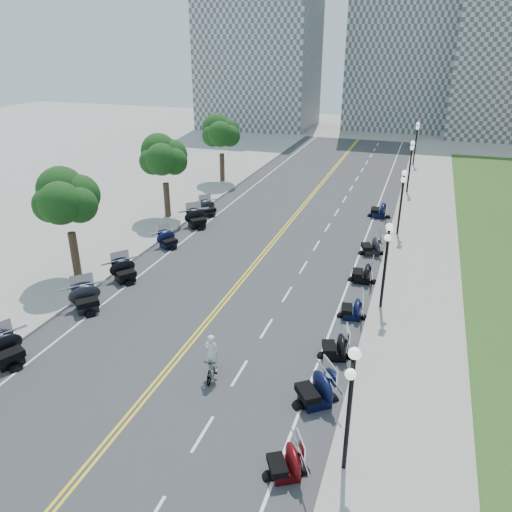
% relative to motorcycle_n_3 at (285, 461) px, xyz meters
% --- Properties ---
extents(ground, '(160.00, 160.00, 0.00)m').
position_rel_motorcycle_n_3_xyz_m(ground, '(-6.72, 8.85, -0.63)').
color(ground, gray).
extents(road, '(16.00, 90.00, 0.01)m').
position_rel_motorcycle_n_3_xyz_m(road, '(-6.72, 18.85, -0.63)').
color(road, '#333335').
rests_on(road, ground).
extents(centerline_yellow_a, '(0.12, 90.00, 0.00)m').
position_rel_motorcycle_n_3_xyz_m(centerline_yellow_a, '(-6.84, 18.85, -0.62)').
color(centerline_yellow_a, yellow).
rests_on(centerline_yellow_a, road).
extents(centerline_yellow_b, '(0.12, 90.00, 0.00)m').
position_rel_motorcycle_n_3_xyz_m(centerline_yellow_b, '(-6.60, 18.85, -0.62)').
color(centerline_yellow_b, yellow).
rests_on(centerline_yellow_b, road).
extents(edge_line_north, '(0.12, 90.00, 0.00)m').
position_rel_motorcycle_n_3_xyz_m(edge_line_north, '(-0.32, 18.85, -0.62)').
color(edge_line_north, white).
rests_on(edge_line_north, road).
extents(edge_line_south, '(0.12, 90.00, 0.00)m').
position_rel_motorcycle_n_3_xyz_m(edge_line_south, '(-13.12, 18.85, -0.62)').
color(edge_line_south, white).
rests_on(edge_line_south, road).
extents(lane_dash_4, '(0.12, 2.00, 0.00)m').
position_rel_motorcycle_n_3_xyz_m(lane_dash_4, '(-3.52, 0.85, -0.62)').
color(lane_dash_4, white).
rests_on(lane_dash_4, road).
extents(lane_dash_5, '(0.12, 2.00, 0.00)m').
position_rel_motorcycle_n_3_xyz_m(lane_dash_5, '(-3.52, 4.85, -0.62)').
color(lane_dash_5, white).
rests_on(lane_dash_5, road).
extents(lane_dash_6, '(0.12, 2.00, 0.00)m').
position_rel_motorcycle_n_3_xyz_m(lane_dash_6, '(-3.52, 8.85, -0.62)').
color(lane_dash_6, white).
rests_on(lane_dash_6, road).
extents(lane_dash_7, '(0.12, 2.00, 0.00)m').
position_rel_motorcycle_n_3_xyz_m(lane_dash_7, '(-3.52, 12.85, -0.62)').
color(lane_dash_7, white).
rests_on(lane_dash_7, road).
extents(lane_dash_8, '(0.12, 2.00, 0.00)m').
position_rel_motorcycle_n_3_xyz_m(lane_dash_8, '(-3.52, 16.85, -0.62)').
color(lane_dash_8, white).
rests_on(lane_dash_8, road).
extents(lane_dash_9, '(0.12, 2.00, 0.00)m').
position_rel_motorcycle_n_3_xyz_m(lane_dash_9, '(-3.52, 20.85, -0.62)').
color(lane_dash_9, white).
rests_on(lane_dash_9, road).
extents(lane_dash_10, '(0.12, 2.00, 0.00)m').
position_rel_motorcycle_n_3_xyz_m(lane_dash_10, '(-3.52, 24.85, -0.62)').
color(lane_dash_10, white).
rests_on(lane_dash_10, road).
extents(lane_dash_11, '(0.12, 2.00, 0.00)m').
position_rel_motorcycle_n_3_xyz_m(lane_dash_11, '(-3.52, 28.85, -0.62)').
color(lane_dash_11, white).
rests_on(lane_dash_11, road).
extents(lane_dash_12, '(0.12, 2.00, 0.00)m').
position_rel_motorcycle_n_3_xyz_m(lane_dash_12, '(-3.52, 32.85, -0.62)').
color(lane_dash_12, white).
rests_on(lane_dash_12, road).
extents(lane_dash_13, '(0.12, 2.00, 0.00)m').
position_rel_motorcycle_n_3_xyz_m(lane_dash_13, '(-3.52, 36.85, -0.62)').
color(lane_dash_13, white).
rests_on(lane_dash_13, road).
extents(lane_dash_14, '(0.12, 2.00, 0.00)m').
position_rel_motorcycle_n_3_xyz_m(lane_dash_14, '(-3.52, 40.85, -0.62)').
color(lane_dash_14, white).
rests_on(lane_dash_14, road).
extents(lane_dash_15, '(0.12, 2.00, 0.00)m').
position_rel_motorcycle_n_3_xyz_m(lane_dash_15, '(-3.52, 44.85, -0.62)').
color(lane_dash_15, white).
rests_on(lane_dash_15, road).
extents(lane_dash_16, '(0.12, 2.00, 0.00)m').
position_rel_motorcycle_n_3_xyz_m(lane_dash_16, '(-3.52, 48.85, -0.62)').
color(lane_dash_16, white).
rests_on(lane_dash_16, road).
extents(lane_dash_17, '(0.12, 2.00, 0.00)m').
position_rel_motorcycle_n_3_xyz_m(lane_dash_17, '(-3.52, 52.85, -0.62)').
color(lane_dash_17, white).
rests_on(lane_dash_17, road).
extents(lane_dash_18, '(0.12, 2.00, 0.00)m').
position_rel_motorcycle_n_3_xyz_m(lane_dash_18, '(-3.52, 56.85, -0.62)').
color(lane_dash_18, white).
rests_on(lane_dash_18, road).
extents(lane_dash_19, '(0.12, 2.00, 0.00)m').
position_rel_motorcycle_n_3_xyz_m(lane_dash_19, '(-3.52, 60.85, -0.62)').
color(lane_dash_19, white).
rests_on(lane_dash_19, road).
extents(sidewalk_north, '(5.00, 90.00, 0.15)m').
position_rel_motorcycle_n_3_xyz_m(sidewalk_north, '(3.78, 18.85, -0.56)').
color(sidewalk_north, '#9E9991').
rests_on(sidewalk_north, ground).
extents(sidewalk_south, '(5.00, 90.00, 0.15)m').
position_rel_motorcycle_n_3_xyz_m(sidewalk_south, '(-17.22, 18.85, -0.56)').
color(sidewalk_south, '#9E9991').
rests_on(sidewalk_south, ground).
extents(distant_block_a, '(18.00, 14.00, 26.00)m').
position_rel_motorcycle_n_3_xyz_m(distant_block_a, '(-24.72, 70.85, 12.37)').
color(distant_block_a, gray).
rests_on(distant_block_a, ground).
extents(distant_block_b, '(16.00, 12.00, 30.00)m').
position_rel_motorcycle_n_3_xyz_m(distant_block_b, '(-2.72, 76.85, 14.37)').
color(distant_block_b, gray).
rests_on(distant_block_b, ground).
extents(street_lamp_1, '(0.50, 1.20, 4.90)m').
position_rel_motorcycle_n_3_xyz_m(street_lamp_1, '(1.88, 0.85, 1.97)').
color(street_lamp_1, black).
rests_on(street_lamp_1, sidewalk_north).
extents(street_lamp_2, '(0.50, 1.20, 4.90)m').
position_rel_motorcycle_n_3_xyz_m(street_lamp_2, '(1.88, 12.85, 1.97)').
color(street_lamp_2, black).
rests_on(street_lamp_2, sidewalk_north).
extents(street_lamp_3, '(0.50, 1.20, 4.90)m').
position_rel_motorcycle_n_3_xyz_m(street_lamp_3, '(1.88, 24.85, 1.97)').
color(street_lamp_3, black).
rests_on(street_lamp_3, sidewalk_north).
extents(street_lamp_4, '(0.50, 1.20, 4.90)m').
position_rel_motorcycle_n_3_xyz_m(street_lamp_4, '(1.88, 36.85, 1.97)').
color(street_lamp_4, black).
rests_on(street_lamp_4, sidewalk_north).
extents(street_lamp_5, '(0.50, 1.20, 4.90)m').
position_rel_motorcycle_n_3_xyz_m(street_lamp_5, '(1.88, 48.85, 1.97)').
color(street_lamp_5, black).
rests_on(street_lamp_5, sidewalk_north).
extents(tree_2, '(4.80, 4.80, 9.20)m').
position_rel_motorcycle_n_3_xyz_m(tree_2, '(-16.72, 10.85, 4.12)').
color(tree_2, '#235619').
rests_on(tree_2, sidewalk_south).
extents(tree_3, '(4.80, 4.80, 9.20)m').
position_rel_motorcycle_n_3_xyz_m(tree_3, '(-16.72, 22.85, 4.12)').
color(tree_3, '#235619').
rests_on(tree_3, sidewalk_south).
extents(tree_4, '(4.80, 4.80, 9.20)m').
position_rel_motorcycle_n_3_xyz_m(tree_4, '(-16.72, 34.85, 4.12)').
color(tree_4, '#235619').
rests_on(tree_4, sidewalk_south).
extents(motorcycle_n_3, '(2.47, 2.47, 1.26)m').
position_rel_motorcycle_n_3_xyz_m(motorcycle_n_3, '(0.00, 0.00, 0.00)').
color(motorcycle_n_3, '#590A0C').
rests_on(motorcycle_n_3, road).
extents(motorcycle_n_4, '(3.05, 3.05, 1.52)m').
position_rel_motorcycle_n_3_xyz_m(motorcycle_n_4, '(0.14, 3.98, 0.13)').
color(motorcycle_n_4, black).
rests_on(motorcycle_n_4, road).
extents(motorcycle_n_5, '(2.34, 2.34, 1.32)m').
position_rel_motorcycle_n_3_xyz_m(motorcycle_n_5, '(0.33, 7.49, 0.03)').
color(motorcycle_n_5, black).
rests_on(motorcycle_n_5, road).
extents(motorcycle_n_6, '(2.03, 2.03, 1.25)m').
position_rel_motorcycle_n_3_xyz_m(motorcycle_n_6, '(0.51, 11.42, -0.00)').
color(motorcycle_n_6, black).
rests_on(motorcycle_n_6, road).
extents(motorcycle_n_7, '(2.05, 2.05, 1.36)m').
position_rel_motorcycle_n_3_xyz_m(motorcycle_n_7, '(0.43, 16.01, 0.05)').
color(motorcycle_n_7, black).
rests_on(motorcycle_n_7, road).
extents(motorcycle_n_8, '(2.49, 2.49, 1.37)m').
position_rel_motorcycle_n_3_xyz_m(motorcycle_n_8, '(0.41, 20.56, 0.06)').
color(motorcycle_n_8, black).
rests_on(motorcycle_n_8, road).
extents(motorcycle_n_10, '(2.18, 2.18, 1.45)m').
position_rel_motorcycle_n_3_xyz_m(motorcycle_n_10, '(0.05, 28.79, 0.10)').
color(motorcycle_n_10, black).
rests_on(motorcycle_n_10, road).
extents(motorcycle_s_4, '(2.94, 2.94, 1.54)m').
position_rel_motorcycle_n_3_xyz_m(motorcycle_s_4, '(-13.94, 2.09, 0.14)').
color(motorcycle_s_4, black).
rests_on(motorcycle_s_4, road).
extents(motorcycle_s_5, '(3.12, 3.12, 1.55)m').
position_rel_motorcycle_n_3_xyz_m(motorcycle_s_5, '(-13.57, 7.48, 0.14)').
color(motorcycle_s_5, black).
rests_on(motorcycle_s_5, road).
extents(motorcycle_s_6, '(2.91, 2.91, 1.46)m').
position_rel_motorcycle_n_3_xyz_m(motorcycle_s_6, '(-13.58, 11.34, 0.10)').
color(motorcycle_s_6, black).
rests_on(motorcycle_s_6, road).
extents(motorcycle_s_7, '(2.59, 2.59, 1.31)m').
position_rel_motorcycle_n_3_xyz_m(motorcycle_s_7, '(-13.63, 17.07, 0.02)').
color(motorcycle_s_7, black).
rests_on(motorcycle_s_7, road).
extents(motorcycle_s_8, '(3.15, 3.15, 1.56)m').
position_rel_motorcycle_n_3_xyz_m(motorcycle_s_8, '(-13.46, 21.57, 0.15)').
color(motorcycle_s_8, black).
rests_on(motorcycle_s_8, road).
extents(motorcycle_s_9, '(2.77, 2.77, 1.37)m').
position_rel_motorcycle_n_3_xyz_m(motorcycle_s_9, '(-13.82, 24.57, 0.06)').
color(motorcycle_s_9, black).
rests_on(motorcycle_s_9, road).
extents(bicycle, '(0.84, 1.94, 1.13)m').
position_rel_motorcycle_n_3_xyz_m(bicycle, '(-4.56, 4.21, -0.07)').
color(bicycle, '#A51414').
rests_on(bicycle, road).
extents(cyclist_rider, '(0.67, 0.44, 1.84)m').
position_rel_motorcycle_n_3_xyz_m(cyclist_rider, '(-4.56, 4.21, 1.42)').
color(cyclist_rider, silver).
rests_on(cyclist_rider, bicycle).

